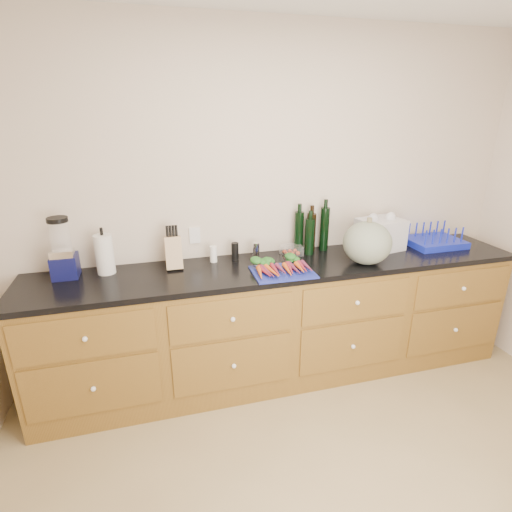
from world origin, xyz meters
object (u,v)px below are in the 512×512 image
object	(u,v)px
paper_towel	(105,254)
tomato_box	(291,250)
blender_appliance	(63,252)
dish_rack	(434,240)
squash	(367,243)
knife_block	(173,252)
carrots	(281,267)
cutting_board	(283,272)

from	to	relation	value
paper_towel	tomato_box	xyz separation A→B (m)	(1.36, 0.01, -0.10)
blender_appliance	dish_rack	bearing A→B (deg)	-1.57
dish_rack	blender_appliance	bearing A→B (deg)	178.43
squash	knife_block	xyz separation A→B (m)	(-1.36, 0.28, -0.04)
carrots	squash	size ratio (longest dim) A/B	1.07
knife_block	carrots	bearing A→B (deg)	-20.28
carrots	paper_towel	xyz separation A→B (m)	(-1.17, 0.28, 0.10)
carrots	knife_block	xyz separation A→B (m)	(-0.71, 0.26, 0.08)
cutting_board	tomato_box	bearing A→B (deg)	60.94
paper_towel	tomato_box	distance (m)	1.36
blender_appliance	squash	bearing A→B (deg)	-8.24
cutting_board	carrots	size ratio (longest dim) A/B	1.12
cutting_board	dish_rack	world-z (taller)	dish_rack
tomato_box	dish_rack	bearing A→B (deg)	-4.20
paper_towel	dish_rack	distance (m)	2.58
tomato_box	dish_rack	size ratio (longest dim) A/B	0.37
cutting_board	blender_appliance	world-z (taller)	blender_appliance
cutting_board	tomato_box	distance (m)	0.38
cutting_board	knife_block	distance (m)	0.78
paper_towel	carrots	bearing A→B (deg)	-13.61
dish_rack	cutting_board	bearing A→B (deg)	-170.33
cutting_board	blender_appliance	distance (m)	1.47
carrots	squash	xyz separation A→B (m)	(0.65, -0.02, 0.12)
paper_towel	tomato_box	world-z (taller)	paper_towel
cutting_board	blender_appliance	size ratio (longest dim) A/B	1.01
blender_appliance	knife_block	world-z (taller)	blender_appliance
squash	paper_towel	distance (m)	1.85
blender_appliance	dish_rack	size ratio (longest dim) A/B	0.96
cutting_board	knife_block	bearing A→B (deg)	157.22
knife_block	paper_towel	bearing A→B (deg)	177.50
squash	blender_appliance	world-z (taller)	blender_appliance
squash	tomato_box	world-z (taller)	squash
cutting_board	tomato_box	xyz separation A→B (m)	(0.18, 0.33, 0.03)
knife_block	cutting_board	bearing A→B (deg)	-22.78
paper_towel	knife_block	world-z (taller)	paper_towel
squash	cutting_board	bearing A→B (deg)	-178.51
carrots	dish_rack	distance (m)	1.42
carrots	dish_rack	size ratio (longest dim) A/B	0.87
carrots	squash	distance (m)	0.66
squash	tomato_box	xyz separation A→B (m)	(-0.46, 0.31, -0.12)
squash	blender_appliance	xyz separation A→B (m)	(-2.08, 0.30, 0.02)
knife_block	blender_appliance	bearing A→B (deg)	178.58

